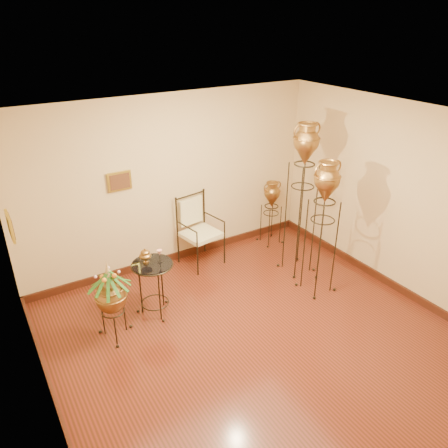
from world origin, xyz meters
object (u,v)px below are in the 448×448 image
planter_urn (111,295)px  side_table (154,287)px  amphora_tall (302,199)px  amphora_mid (322,228)px  armchair (201,232)px

planter_urn → side_table: bearing=16.8°
amphora_tall → amphora_mid: 0.65m
planter_urn → armchair: armchair is taller
amphora_mid → planter_urn: amphora_mid is taller
armchair → side_table: size_ratio=1.16×
amphora_mid → planter_urn: bearing=169.8°
planter_urn → armchair: bearing=29.5°
amphora_tall → planter_urn: 3.17m
planter_urn → side_table: planter_urn is taller
amphora_tall → amphora_mid: amphora_tall is taller
amphora_mid → amphora_tall: bearing=79.3°
amphora_mid → planter_urn: (-3.00, 0.54, -0.39)m
amphora_tall → side_table: (-2.46, 0.13, -0.83)m
amphora_mid → side_table: size_ratio=2.03×
amphora_tall → amphora_mid: bearing=-100.7°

